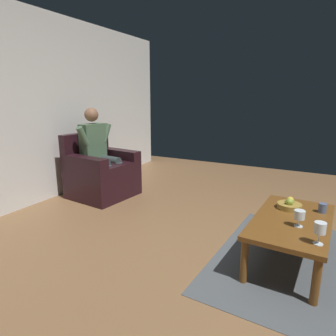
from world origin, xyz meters
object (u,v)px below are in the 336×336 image
object	(u,v)px
person_seated	(99,150)
coffee_table	(292,224)
wine_glass_far	(299,216)
armchair	(101,174)
wine_glass_near	(320,229)
fruit_bowl	(289,205)
candle_jar	(322,208)

from	to	relation	value
person_seated	coffee_table	world-z (taller)	person_seated
person_seated	wine_glass_far	bearing A→B (deg)	80.31
armchair	person_seated	xyz separation A→B (m)	(-0.00, -0.02, 0.36)
person_seated	wine_glass_far	size ratio (longest dim) A/B	9.20
person_seated	coffee_table	xyz separation A→B (m)	(0.64, 2.71, -0.34)
wine_glass_near	person_seated	bearing A→B (deg)	-109.62
wine_glass_near	wine_glass_far	world-z (taller)	wine_glass_near
wine_glass_far	fruit_bowl	distance (m)	0.41
armchair	coffee_table	size ratio (longest dim) A/B	0.79
person_seated	wine_glass_far	distance (m)	2.88
wine_glass_near	wine_glass_far	size ratio (longest dim) A/B	1.21
wine_glass_far	coffee_table	bearing A→B (deg)	-157.64
coffee_table	fruit_bowl	size ratio (longest dim) A/B	5.21
armchair	candle_jar	world-z (taller)	armchair
armchair	wine_glass_far	world-z (taller)	armchair
coffee_table	person_seated	bearing A→B (deg)	-103.31
person_seated	wine_glass_near	world-z (taller)	person_seated
armchair	wine_glass_far	size ratio (longest dim) A/B	6.59
wine_glass_far	fruit_bowl	size ratio (longest dim) A/B	0.63
coffee_table	fruit_bowl	bearing A→B (deg)	-168.12
armchair	coffee_table	bearing A→B (deg)	82.74
person_seated	wine_glass_near	distance (m)	3.10
person_seated	candle_jar	distance (m)	2.96
coffee_table	wine_glass_near	xyz separation A→B (m)	(0.40, 0.21, 0.17)
fruit_bowl	candle_jar	size ratio (longest dim) A/B	2.54
armchair	fruit_bowl	bearing A→B (deg)	87.76
person_seated	coffee_table	size ratio (longest dim) A/B	1.11
armchair	candle_jar	xyz separation A→B (m)	(0.36, 2.91, 0.12)
candle_jar	armchair	bearing A→B (deg)	-96.96
armchair	wine_glass_near	size ratio (longest dim) A/B	5.43
armchair	wine_glass_near	xyz separation A→B (m)	(1.04, 2.90, 0.19)
coffee_table	wine_glass_near	world-z (taller)	wine_glass_near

